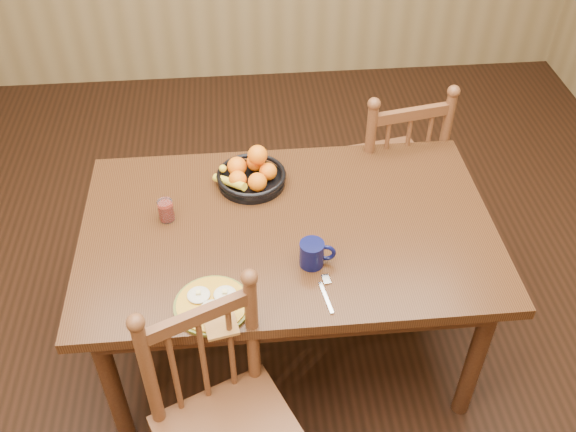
{
  "coord_description": "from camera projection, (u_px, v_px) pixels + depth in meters",
  "views": [
    {
      "loc": [
        -0.17,
        -1.82,
        2.44
      ],
      "look_at": [
        0.0,
        0.0,
        0.8
      ],
      "focal_mm": 40.0,
      "sensor_mm": 36.0,
      "label": 1
    }
  ],
  "objects": [
    {
      "name": "chair_near",
      "position": [
        226.0,
        428.0,
        2.15
      ],
      "size": [
        0.58,
        0.57,
        0.98
      ],
      "rotation": [
        0.0,
        0.0,
        0.41
      ],
      "color": "#502B18",
      "rests_on": "ground"
    },
    {
      "name": "juice_glass",
      "position": [
        166.0,
        211.0,
        2.49
      ],
      "size": [
        0.06,
        0.06,
        0.09
      ],
      "color": "silver",
      "rests_on": "dining_table"
    },
    {
      "name": "chair_far",
      "position": [
        388.0,
        171.0,
        3.18
      ],
      "size": [
        0.52,
        0.5,
        0.99
      ],
      "rotation": [
        0.0,
        0.0,
        3.33
      ],
      "color": "#502B18",
      "rests_on": "ground"
    },
    {
      "name": "spoon",
      "position": [
        218.0,
        291.0,
        2.23
      ],
      "size": [
        0.06,
        0.16,
        0.01
      ],
      "rotation": [
        0.0,
        0.0,
        -0.35
      ],
      "color": "silver",
      "rests_on": "dining_table"
    },
    {
      "name": "fork",
      "position": [
        326.0,
        291.0,
        2.23
      ],
      "size": [
        0.05,
        0.18,
        0.0
      ],
      "rotation": [
        0.0,
        0.0,
        0.16
      ],
      "color": "silver",
      "rests_on": "dining_table"
    },
    {
      "name": "fruit_bowl",
      "position": [
        251.0,
        174.0,
        2.65
      ],
      "size": [
        0.29,
        0.29,
        0.17
      ],
      "color": "black",
      "rests_on": "dining_table"
    },
    {
      "name": "room",
      "position": [
        288.0,
        91.0,
        2.08
      ],
      "size": [
        4.52,
        5.02,
        2.72
      ],
      "color": "black",
      "rests_on": "ground"
    },
    {
      "name": "coffee_mug",
      "position": [
        313.0,
        253.0,
        2.3
      ],
      "size": [
        0.13,
        0.09,
        0.1
      ],
      "color": "#0A0C37",
      "rests_on": "dining_table"
    },
    {
      "name": "dining_table",
      "position": [
        288.0,
        241.0,
        2.54
      ],
      "size": [
        1.6,
        1.0,
        0.75
      ],
      "color": "black",
      "rests_on": "ground"
    },
    {
      "name": "breakfast_plate",
      "position": [
        213.0,
        305.0,
        2.17
      ],
      "size": [
        0.26,
        0.3,
        0.04
      ],
      "color": "#59601E",
      "rests_on": "dining_table"
    }
  ]
}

